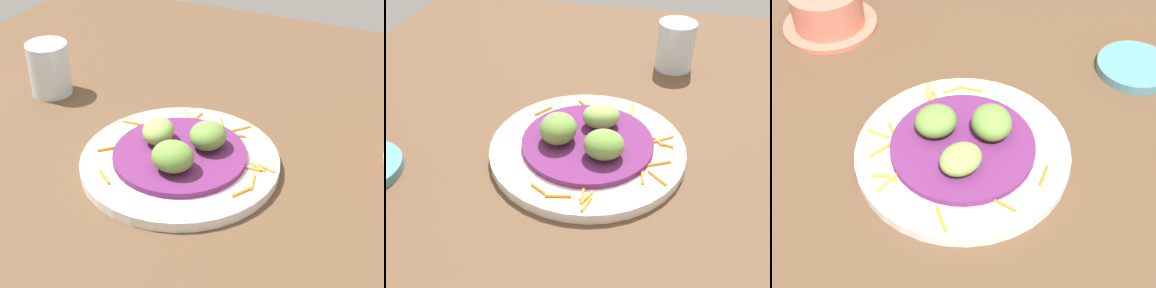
# 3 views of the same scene
# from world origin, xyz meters

# --- Properties ---
(table_surface) EXTENTS (1.10, 1.10, 0.02)m
(table_surface) POSITION_xyz_m (0.00, 0.00, 0.01)
(table_surface) COLOR brown
(table_surface) RESTS_ON ground
(main_plate) EXTENTS (0.27, 0.27, 0.01)m
(main_plate) POSITION_xyz_m (0.03, -0.05, 0.03)
(main_plate) COLOR white
(main_plate) RESTS_ON table_surface
(cabbage_bed) EXTENTS (0.18, 0.18, 0.01)m
(cabbage_bed) POSITION_xyz_m (0.03, -0.05, 0.04)
(cabbage_bed) COLOR #60235B
(cabbage_bed) RESTS_ON main_plate
(carrot_garnish) EXTENTS (0.25, 0.21, 0.00)m
(carrot_garnish) POSITION_xyz_m (0.04, -0.01, 0.04)
(carrot_garnish) COLOR orange
(carrot_garnish) RESTS_ON main_plate
(guac_scoop_left) EXTENTS (0.06, 0.07, 0.03)m
(guac_scoop_left) POSITION_xyz_m (-0.01, -0.04, 0.06)
(guac_scoop_left) COLOR #84A851
(guac_scoop_left) RESTS_ON cabbage_bed
(guac_scoop_center) EXTENTS (0.06, 0.05, 0.04)m
(guac_scoop_center) POSITION_xyz_m (0.04, -0.09, 0.06)
(guac_scoop_center) COLOR olive
(guac_scoop_center) RESTS_ON cabbage_bed
(guac_scoop_right) EXTENTS (0.06, 0.06, 0.04)m
(guac_scoop_right) POSITION_xyz_m (0.06, -0.02, 0.06)
(guac_scoop_right) COLOR olive
(guac_scoop_right) RESTS_ON cabbage_bed
(side_plate_small) EXTENTS (0.11, 0.11, 0.01)m
(side_plate_small) POSITION_xyz_m (0.13, -0.34, 0.03)
(side_plate_small) COLOR teal
(side_plate_small) RESTS_ON table_surface
(terracotta_bowl) EXTENTS (0.15, 0.15, 0.07)m
(terracotta_bowl) POSITION_xyz_m (0.35, 0.09, 0.05)
(terracotta_bowl) COLOR #C66B56
(terracotta_bowl) RESTS_ON table_surface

